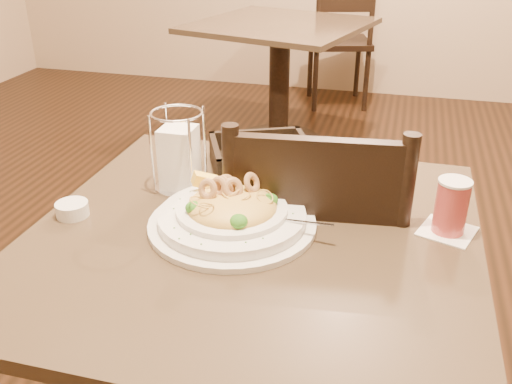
% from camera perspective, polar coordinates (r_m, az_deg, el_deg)
% --- Properties ---
extents(main_table, '(0.90, 0.90, 0.73)m').
position_cam_1_polar(main_table, '(1.30, -0.23, -12.72)').
color(main_table, black).
rests_on(main_table, ground).
extents(background_table, '(1.10, 1.10, 0.73)m').
position_cam_1_polar(background_table, '(3.42, 2.38, 12.77)').
color(background_table, black).
rests_on(background_table, ground).
extents(dining_chair_near, '(0.47, 0.47, 0.93)m').
position_cam_1_polar(dining_chair_near, '(1.46, 5.74, -8.09)').
color(dining_chair_near, black).
rests_on(dining_chair_near, ground).
extents(dining_chair_far, '(0.52, 0.52, 0.93)m').
position_cam_1_polar(dining_chair_far, '(4.19, 8.46, 15.07)').
color(dining_chair_far, black).
rests_on(dining_chair_far, ground).
extents(pasta_bowl, '(0.39, 0.35, 0.11)m').
position_cam_1_polar(pasta_bowl, '(1.17, -2.43, -2.14)').
color(pasta_bowl, white).
rests_on(pasta_bowl, main_table).
extents(drink_glass, '(0.13, 0.13, 0.12)m').
position_cam_1_polar(drink_glass, '(1.20, 18.94, -1.42)').
color(drink_glass, white).
rests_on(drink_glass, main_table).
extents(bread_basket, '(0.30, 0.28, 0.07)m').
position_cam_1_polar(bread_basket, '(1.44, 0.51, 3.32)').
color(bread_basket, black).
rests_on(bread_basket, main_table).
extents(napkin_caddy, '(0.12, 0.12, 0.19)m').
position_cam_1_polar(napkin_caddy, '(1.32, -7.68, 3.58)').
color(napkin_caddy, silver).
rests_on(napkin_caddy, main_table).
extents(side_plate, '(0.18, 0.18, 0.01)m').
position_cam_1_polar(side_plate, '(1.39, 5.98, 1.38)').
color(side_plate, white).
rests_on(side_plate, main_table).
extents(butter_ramekin, '(0.07, 0.07, 0.03)m').
position_cam_1_polar(butter_ramekin, '(1.28, -17.90, -1.65)').
color(butter_ramekin, white).
rests_on(butter_ramekin, main_table).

